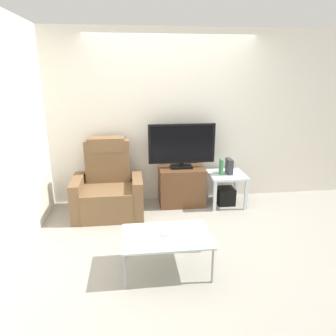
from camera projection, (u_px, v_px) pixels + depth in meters
ground_plane at (181, 230)px, 4.07m from camera, size 6.40×6.40×0.00m
wall_back at (171, 118)px, 4.76m from camera, size 6.40×0.06×2.60m
wall_side at (17, 136)px, 3.47m from camera, size 0.06×4.48×2.60m
tv_stand at (181, 186)px, 4.80m from camera, size 0.68×0.46×0.58m
television at (182, 145)px, 4.62m from camera, size 1.00×0.20×0.67m
recliner_armchair at (108, 188)px, 4.48m from camera, size 0.98×0.78×1.08m
side_table at (226, 179)px, 4.75m from camera, size 0.54×0.54×0.50m
subwoofer_box at (225, 196)px, 4.84m from camera, size 0.26×0.26×0.26m
book_upright at (221, 167)px, 4.67m from camera, size 0.03×0.13×0.23m
game_console at (229, 166)px, 4.71m from camera, size 0.07×0.20×0.23m
coffee_table at (166, 237)px, 3.16m from camera, size 0.90×0.60×0.40m
cell_phone at (164, 232)px, 3.20m from camera, size 0.08×0.15×0.01m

